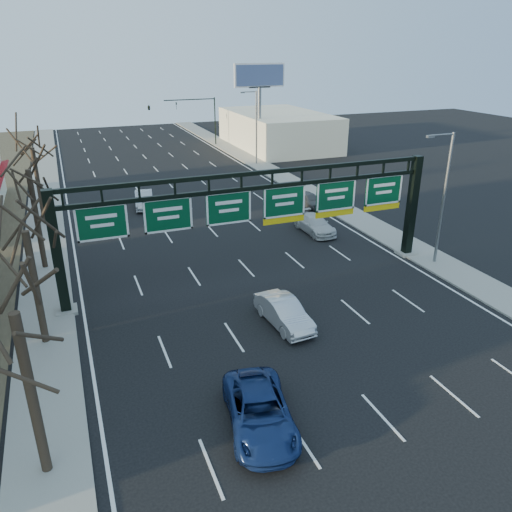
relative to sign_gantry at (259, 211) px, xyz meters
name	(u,v)px	position (x,y,z in m)	size (l,w,h in m)	color
ground	(314,342)	(-0.16, -8.00, -4.63)	(160.00, 160.00, 0.00)	black
sidewalk_left	(45,243)	(-12.96, 12.00, -4.57)	(3.00, 120.00, 0.12)	gray
sidewalk_right	(336,206)	(12.64, 12.00, -4.57)	(3.00, 120.00, 0.12)	gray
lane_markings	(205,223)	(-0.16, 12.00, -4.62)	(21.60, 120.00, 0.01)	white
sign_gantry	(259,211)	(0.00, 0.00, 0.00)	(24.60, 1.20, 7.20)	black
building_right_distant	(278,130)	(19.84, 42.00, -2.13)	(12.00, 20.00, 5.00)	beige
tree_near	(7,283)	(-12.96, -12.00, 2.86)	(3.60, 3.60, 8.86)	black
tree_gantry	(21,210)	(-12.96, -3.00, 2.48)	(3.60, 3.60, 8.48)	black
tree_mid	(25,153)	(-12.96, 7.00, 3.23)	(3.60, 3.60, 9.24)	black
tree_far	(30,135)	(-12.96, 17.00, 2.86)	(3.60, 3.60, 8.86)	black
streetlight_near	(443,193)	(12.31, -2.00, 0.45)	(2.15, 0.22, 9.00)	slate
streetlight_far	(255,124)	(12.31, 32.00, 0.45)	(2.15, 0.22, 9.00)	slate
billboard_right	(259,87)	(14.84, 36.98, 4.43)	(7.00, 0.50, 12.00)	slate
traffic_signal_mast	(174,109)	(5.53, 47.00, 0.87)	(10.16, 0.54, 7.00)	black
car_blue_suv	(260,412)	(-5.06, -12.67, -3.90)	(2.43, 5.28, 1.47)	navy
car_silver_sedan	(284,312)	(-0.87, -5.79, -3.90)	(1.55, 4.46, 1.47)	silver
car_white_wagon	(315,224)	(7.51, 6.66, -3.94)	(1.92, 4.73, 1.37)	silver
car_grey_far	(309,199)	(10.34, 13.18, -3.96)	(1.58, 3.94, 1.34)	#44474A
car_silver_distant	(144,200)	(-4.19, 18.58, -3.88)	(1.59, 4.56, 1.50)	#B2B2B7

